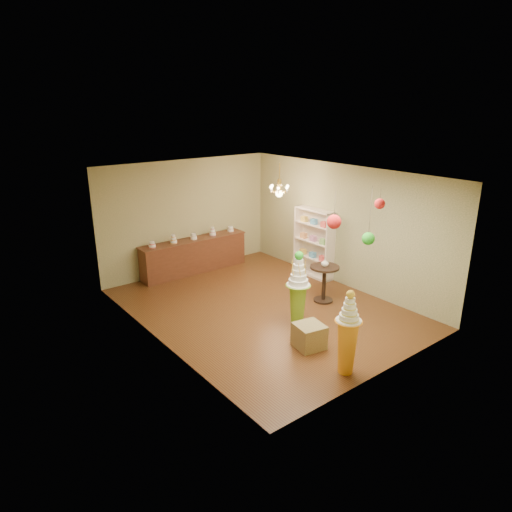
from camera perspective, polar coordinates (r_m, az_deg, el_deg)
floor at (r=10.30m, az=0.91°, el=-6.53°), size 6.50×6.50×0.00m
ceiling at (r=9.43m, az=1.01°, el=10.21°), size 6.50×6.50×0.00m
wall_back at (r=12.37m, az=-8.58°, el=4.96°), size 5.00×0.04×3.00m
wall_front at (r=7.66m, az=16.45°, el=-4.27°), size 5.00×0.04×3.00m
wall_left at (r=8.49m, az=-12.29°, el=-1.64°), size 0.04×6.50×3.00m
wall_right at (r=11.44m, az=10.77°, el=3.72°), size 0.04×6.50×3.00m
pedestal_green at (r=9.36m, az=5.25°, el=-4.87°), size 0.63×0.63×1.60m
pedestal_orange at (r=7.90m, az=11.34°, el=-10.25°), size 0.55×0.55×1.51m
burlap_riser at (r=8.73m, az=6.67°, el=-9.89°), size 0.59×0.59×0.46m
sideboard at (r=12.41m, az=-7.71°, el=0.14°), size 3.04×0.54×1.16m
shelving_unit at (r=12.01m, az=7.24°, el=1.64°), size 0.33×1.20×1.80m
round_table at (r=10.56m, az=8.52°, el=-2.83°), size 0.69×0.69×0.86m
vase at (r=10.42m, az=8.62°, el=-0.83°), size 0.21×0.21×0.18m
pom_red_left at (r=7.97m, az=9.73°, el=4.24°), size 0.25×0.25×0.69m
pom_green_mid at (r=8.57m, az=13.86°, el=2.14°), size 0.24×0.24×1.09m
pom_red_right at (r=8.15m, az=15.21°, el=6.32°), size 0.18×0.18×0.36m
chandelier at (r=11.36m, az=2.92°, el=8.08°), size 0.66×0.66×0.85m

